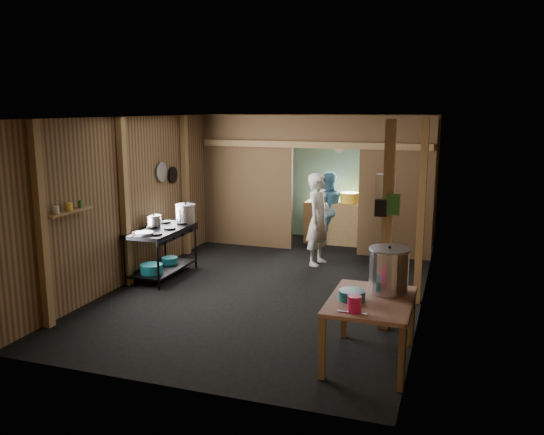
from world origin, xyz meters
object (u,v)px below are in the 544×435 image
(stock_pot, at_px, (389,271))
(cook, at_px, (318,219))
(prep_table, at_px, (370,330))
(yellow_tub, at_px, (350,198))
(gas_range, at_px, (162,253))
(stove_pot_large, at_px, (186,214))
(pink_bucket, at_px, (354,304))

(stock_pot, relative_size, cook, 0.32)
(prep_table, bearing_deg, stock_pot, 64.14)
(stock_pot, bearing_deg, yellow_tub, 105.62)
(prep_table, height_order, stock_pot, stock_pot)
(gas_range, height_order, stock_pot, stock_pot)
(stove_pot_large, distance_m, pink_bucket, 4.57)
(prep_table, height_order, pink_bucket, pink_bucket)
(stove_pot_large, bearing_deg, gas_range, -107.34)
(gas_range, relative_size, stock_pot, 2.62)
(gas_range, distance_m, cook, 2.75)
(stove_pot_large, height_order, pink_bucket, stove_pot_large)
(stock_pot, xyz_separation_m, yellow_tub, (-1.38, 4.95, -0.00))
(gas_range, height_order, yellow_tub, yellow_tub)
(stove_pot_large, relative_size, yellow_tub, 0.90)
(pink_bucket, height_order, cook, cook)
(prep_table, bearing_deg, gas_range, 151.31)
(yellow_tub, bearing_deg, stove_pot_large, -130.74)
(stove_pot_large, bearing_deg, yellow_tub, 49.26)
(yellow_tub, bearing_deg, gas_range, -127.54)
(yellow_tub, bearing_deg, cook, -97.82)
(yellow_tub, bearing_deg, pink_bucket, -78.66)
(prep_table, xyz_separation_m, stove_pot_large, (-3.54, 2.57, 0.60))
(pink_bucket, bearing_deg, stove_pot_large, 138.77)
(cook, bearing_deg, stove_pot_large, 125.62)
(prep_table, height_order, cook, cook)
(pink_bucket, xyz_separation_m, cook, (-1.37, 4.01, 0.01))
(stock_pot, relative_size, pink_bucket, 3.10)
(gas_range, height_order, prep_table, gas_range)
(stove_pot_large, distance_m, cook, 2.30)
(yellow_tub, height_order, cook, cook)
(stove_pot_large, distance_m, stock_pot, 4.33)
(prep_table, height_order, stove_pot_large, stove_pot_large)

